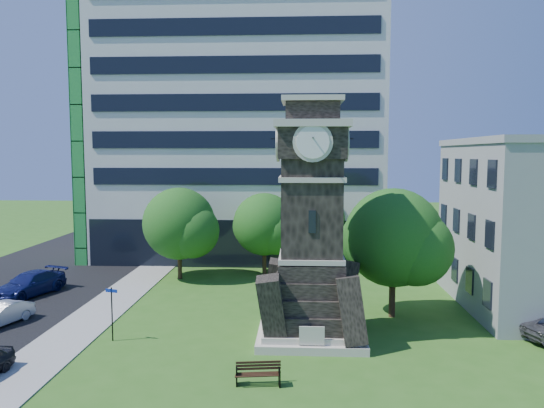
# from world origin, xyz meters

# --- Properties ---
(ground) EXTENTS (160.00, 160.00, 0.00)m
(ground) POSITION_xyz_m (0.00, 0.00, 0.00)
(ground) COLOR #2F611B
(ground) RESTS_ON ground
(sidewalk) EXTENTS (3.00, 70.00, 0.06)m
(sidewalk) POSITION_xyz_m (-9.50, 5.00, 0.03)
(sidewalk) COLOR gray
(sidewalk) RESTS_ON ground
(clock_tower) EXTENTS (5.40, 5.40, 12.22)m
(clock_tower) POSITION_xyz_m (3.00, 2.00, 5.28)
(clock_tower) COLOR beige
(clock_tower) RESTS_ON ground
(office_tall) EXTENTS (26.20, 15.11, 28.60)m
(office_tall) POSITION_xyz_m (-3.20, 25.84, 14.22)
(office_tall) COLOR silver
(office_tall) RESTS_ON ground
(car_street_mid) EXTENTS (2.33, 3.90, 1.21)m
(car_street_mid) POSITION_xyz_m (-14.07, 2.98, 0.61)
(car_street_mid) COLOR #AAACB2
(car_street_mid) RESTS_ON ground
(car_street_north) EXTENTS (3.74, 5.73, 1.54)m
(car_street_north) POSITION_xyz_m (-15.64, 9.06, 0.77)
(car_street_north) COLOR #121952
(car_street_north) RESTS_ON ground
(park_bench) EXTENTS (1.86, 0.50, 0.96)m
(park_bench) POSITION_xyz_m (0.73, -3.89, 0.51)
(park_bench) COLOR black
(park_bench) RESTS_ON ground
(street_sign) EXTENTS (0.66, 0.07, 2.76)m
(street_sign) POSITION_xyz_m (-7.04, 0.84, 1.73)
(street_sign) COLOR black
(street_sign) RESTS_ON ground
(tree_nw) EXTENTS (5.97, 5.43, 6.94)m
(tree_nw) POSITION_xyz_m (-6.58, 14.31, 4.06)
(tree_nw) COLOR #332114
(tree_nw) RESTS_ON ground
(tree_nc) EXTENTS (5.35, 4.86, 6.44)m
(tree_nc) POSITION_xyz_m (-0.27, 15.90, 3.85)
(tree_nc) COLOR #332114
(tree_nc) RESTS_ON ground
(tree_ne) EXTENTS (5.81, 5.28, 7.39)m
(tree_ne) POSITION_xyz_m (3.17, 19.25, 4.55)
(tree_ne) COLOR #332114
(tree_ne) RESTS_ON ground
(tree_east) EXTENTS (6.24, 5.67, 7.51)m
(tree_east) POSITION_xyz_m (7.86, 5.61, 4.48)
(tree_east) COLOR #332114
(tree_east) RESTS_ON ground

